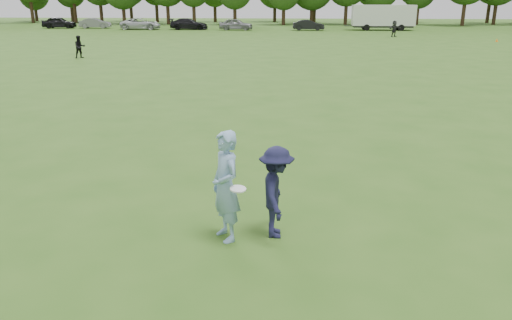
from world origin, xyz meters
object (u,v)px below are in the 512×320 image
object	(u,v)px
car_a	(59,23)
car_d	(189,24)
thrower	(226,186)
car_e	(236,24)
cargo_trailer	(383,16)
field_cone	(497,40)
player_far_d	(394,29)
car_f	(308,25)
defender	(276,192)
car_c	(141,24)
player_far_a	(80,47)
car_b	(95,23)

from	to	relation	value
car_a	car_d	distance (m)	18.86
thrower	car_e	bearing A→B (deg)	153.92
car_a	cargo_trailer	world-z (taller)	cargo_trailer
car_a	field_cone	size ratio (longest dim) A/B	15.26
player_far_d	car_f	distance (m)	14.10
player_far_d	car_a	size ratio (longest dim) A/B	0.38
defender	car_c	bearing A→B (deg)	15.94
thrower	car_c	xyz separation A→B (m)	(-20.01, 59.93, -0.23)
car_f	cargo_trailer	xyz separation A→B (m)	(9.71, 1.21, 1.10)
cargo_trailer	field_cone	bearing A→B (deg)	-65.01
player_far_d	car_a	bearing A→B (deg)	132.80
car_a	cargo_trailer	bearing A→B (deg)	-96.65
cargo_trailer	car_f	bearing A→B (deg)	-172.90
car_e	cargo_trailer	xyz separation A→B (m)	(19.23, 1.35, 1.02)
player_far_a	car_f	distance (m)	37.11
car_c	cargo_trailer	distance (m)	32.21
player_far_d	thrower	bearing A→B (deg)	-134.09
car_a	car_f	bearing A→B (deg)	-98.95
field_cone	defender	bearing A→B (deg)	-114.28
thrower	player_far_a	distance (m)	30.14
car_c	car_f	xyz separation A→B (m)	(22.46, -0.07, -0.06)
player_far_a	cargo_trailer	bearing A→B (deg)	15.23
car_d	car_b	bearing A→B (deg)	79.50
defender	car_a	bearing A→B (deg)	24.90
car_a	car_c	world-z (taller)	car_a
thrower	car_b	bearing A→B (deg)	170.81
player_far_a	car_b	xyz separation A→B (m)	(-13.08, 35.43, -0.08)
player_far_d	car_e	bearing A→B (deg)	119.41
car_a	car_c	bearing A→B (deg)	-104.83
field_cone	car_e	bearing A→B (deg)	149.34
car_c	player_far_a	bearing A→B (deg)	-175.86
car_d	car_e	world-z (taller)	car_e
thrower	defender	xyz separation A→B (m)	(0.86, 0.19, -0.15)
car_a	thrower	bearing A→B (deg)	-158.00
thrower	player_far_d	xyz separation A→B (m)	(11.54, 49.09, -0.10)
player_far_d	car_b	size ratio (longest dim) A/B	0.41
defender	car_e	distance (m)	60.06
car_e	field_cone	bearing A→B (deg)	-117.30
defender	car_a	xyz separation A→B (m)	(-33.14, 61.75, -0.04)
car_b	cargo_trailer	bearing A→B (deg)	-97.75
car_b	cargo_trailer	size ratio (longest dim) A/B	0.47
defender	player_far_a	world-z (taller)	defender
car_e	car_b	bearing A→B (deg)	86.69
field_cone	cargo_trailer	xyz separation A→B (m)	(-8.21, 17.63, 1.63)
car_b	car_c	size ratio (longest dim) A/B	0.79
defender	car_d	bearing A→B (deg)	10.11
thrower	car_e	xyz separation A→B (m)	(-7.07, 59.72, -0.22)
player_far_d	car_c	xyz separation A→B (m)	(-31.55, 10.84, -0.13)
defender	thrower	bearing A→B (deg)	99.18
player_far_a	player_far_d	xyz separation A→B (m)	(25.63, 22.45, 0.09)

